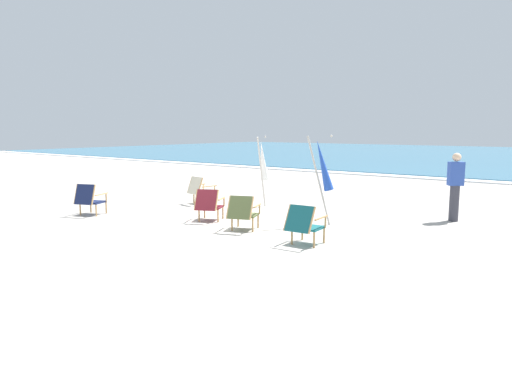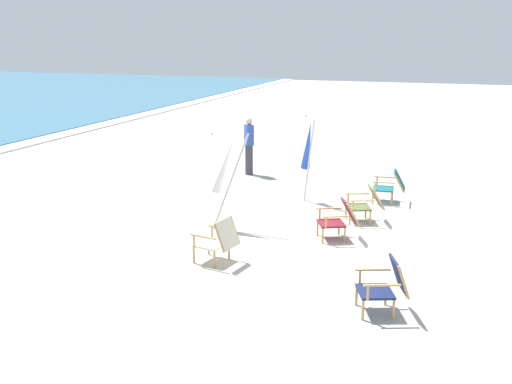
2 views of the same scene
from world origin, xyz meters
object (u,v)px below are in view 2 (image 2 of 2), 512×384
Objects in this scene: beach_chair_back_left at (390,185)px; beach_chair_mid_center at (340,218)px; beach_chair_back_right at (219,239)px; person_near_chairs at (249,145)px; beach_chair_front_left at (366,203)px; beach_chair_front_right at (386,284)px; umbrella_furled_blue at (308,146)px; umbrella_furled_white at (225,166)px.

beach_chair_back_left reaches higher than beach_chair_mid_center.
beach_chair_back_right is at bearing 138.56° from beach_chair_mid_center.
beach_chair_back_left is at bearing -111.55° from person_near_chairs.
beach_chair_front_right reaches higher than beach_chair_front_left.
beach_chair_back_left is at bearing 6.45° from beach_chair_front_right.
beach_chair_mid_center is 0.45× the size of umbrella_furled_blue.
beach_chair_front_left is 2.11m from umbrella_furled_blue.
umbrella_furled_blue reaches higher than beach_chair_front_right.
person_near_chairs is at bearing 37.54° from beach_chair_mid_center.
umbrella_furled_blue is (5.29, 2.53, 0.92)m from beach_chair_front_right.
umbrella_furled_white reaches higher than beach_chair_back_left.
beach_chair_back_left is 4.49m from person_near_chairs.
beach_chair_back_right is (0.99, 3.00, -0.00)m from beach_chair_front_right.
beach_chair_front_left is at bearing -124.07° from umbrella_furled_blue.
beach_chair_front_left is 3.82m from beach_chair_back_right.
umbrella_furled_blue is at bearing 25.60° from beach_chair_front_right.
beach_chair_front_right is 3.16m from beach_chair_back_right.
umbrella_furled_blue reaches higher than person_near_chairs.
beach_chair_back_right is 6.86m from person_near_chairs.
beach_chair_back_left is 3.05m from beach_chair_mid_center.
person_near_chairs is (1.64, 4.16, 0.42)m from beach_chair_back_left.
beach_chair_front_left is 1.17× the size of beach_chair_back_left.
beach_chair_front_right is 5.94m from umbrella_furled_blue.
beach_chair_front_right reaches higher than beach_chair_back_left.
umbrella_furled_white is (2.81, 3.62, 0.88)m from beach_chair_front_right.
beach_chair_back_right is at bearing 71.72° from beach_chair_front_right.
beach_chair_front_left is at bearing -61.93° from umbrella_furled_white.
beach_chair_front_left is at bearing 170.31° from beach_chair_back_left.
beach_chair_back_right is 0.50× the size of person_near_chairs.
beach_chair_back_right is 0.39× the size of umbrella_furled_blue.
umbrella_furled_blue is at bearing -6.18° from beach_chair_back_right.
umbrella_furled_white is at bearing 118.07° from beach_chair_front_left.
beach_chair_mid_center is 2.82m from umbrella_furled_blue.
beach_chair_back_right is at bearing 147.83° from beach_chair_front_left.
beach_chair_front_right reaches higher than beach_chair_back_right.
beach_chair_back_right is at bearing -164.46° from person_near_chairs.
beach_chair_mid_center is 0.46× the size of umbrella_furled_white.
beach_chair_front_right is (-5.94, -0.67, 0.01)m from beach_chair_back_left.
umbrella_furled_white is 1.23× the size of person_near_chairs.
beach_chair_back_left is 0.38× the size of umbrella_furled_blue.
umbrella_furled_white is at bearing 18.76° from beach_chair_back_right.
person_near_chairs is at bearing 68.45° from beach_chair_back_left.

